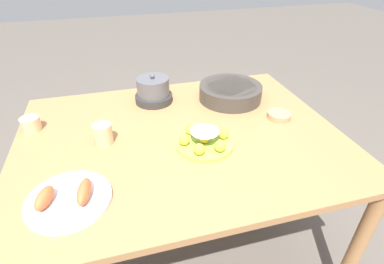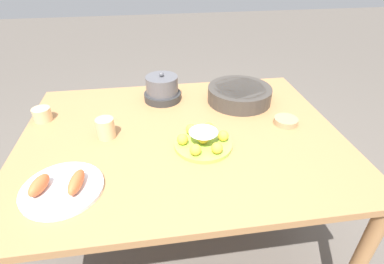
{
  "view_description": "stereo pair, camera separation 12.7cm",
  "coord_description": "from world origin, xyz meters",
  "px_view_note": "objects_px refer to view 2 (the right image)",
  "views": [
    {
      "loc": [
        -0.24,
        -1.08,
        1.46
      ],
      "look_at": [
        0.04,
        -0.05,
        0.76
      ],
      "focal_mm": 28.0,
      "sensor_mm": 36.0,
      "label": 1
    },
    {
      "loc": [
        -0.12,
        -1.1,
        1.46
      ],
      "look_at": [
        0.04,
        -0.05,
        0.76
      ],
      "focal_mm": 28.0,
      "sensor_mm": 36.0,
      "label": 2
    }
  ],
  "objects_px": {
    "seafood_platter": "(61,187)",
    "warming_pot": "(162,89)",
    "sauce_bowl": "(286,121)",
    "dining_table": "(182,148)",
    "cake_plate": "(203,140)",
    "serving_bowl": "(239,94)",
    "cup_near": "(106,128)",
    "cup_far": "(42,114)"
  },
  "relations": [
    {
      "from": "warming_pot",
      "to": "cup_near",
      "type": "bearing_deg",
      "value": -129.36
    },
    {
      "from": "cake_plate",
      "to": "cup_near",
      "type": "distance_m",
      "value": 0.42
    },
    {
      "from": "cake_plate",
      "to": "warming_pot",
      "type": "distance_m",
      "value": 0.47
    },
    {
      "from": "serving_bowl",
      "to": "warming_pot",
      "type": "distance_m",
      "value": 0.41
    },
    {
      "from": "dining_table",
      "to": "cup_far",
      "type": "xyz_separation_m",
      "value": [
        -0.64,
        0.22,
        0.11
      ]
    },
    {
      "from": "dining_table",
      "to": "serving_bowl",
      "type": "bearing_deg",
      "value": 38.3
    },
    {
      "from": "dining_table",
      "to": "cup_far",
      "type": "bearing_deg",
      "value": 161.32
    },
    {
      "from": "sauce_bowl",
      "to": "warming_pot",
      "type": "xyz_separation_m",
      "value": [
        -0.55,
        0.33,
        0.05
      ]
    },
    {
      "from": "cup_near",
      "to": "seafood_platter",
      "type": "bearing_deg",
      "value": -111.39
    },
    {
      "from": "dining_table",
      "to": "seafood_platter",
      "type": "relative_size",
      "value": 5.03
    },
    {
      "from": "seafood_platter",
      "to": "warming_pot",
      "type": "height_order",
      "value": "warming_pot"
    },
    {
      "from": "serving_bowl",
      "to": "cup_far",
      "type": "xyz_separation_m",
      "value": [
        -0.97,
        -0.05,
        -0.01
      ]
    },
    {
      "from": "serving_bowl",
      "to": "cup_near",
      "type": "bearing_deg",
      "value": -159.92
    },
    {
      "from": "cup_near",
      "to": "cup_far",
      "type": "distance_m",
      "value": 0.37
    },
    {
      "from": "seafood_platter",
      "to": "cup_far",
      "type": "distance_m",
      "value": 0.54
    },
    {
      "from": "cup_far",
      "to": "dining_table",
      "type": "bearing_deg",
      "value": -18.68
    },
    {
      "from": "dining_table",
      "to": "cake_plate",
      "type": "distance_m",
      "value": 0.17
    },
    {
      "from": "warming_pot",
      "to": "seafood_platter",
      "type": "bearing_deg",
      "value": -121.3
    },
    {
      "from": "warming_pot",
      "to": "cake_plate",
      "type": "bearing_deg",
      "value": -73.06
    },
    {
      "from": "cake_plate",
      "to": "seafood_platter",
      "type": "height_order",
      "value": "cake_plate"
    },
    {
      "from": "sauce_bowl",
      "to": "dining_table",
      "type": "bearing_deg",
      "value": -178.28
    },
    {
      "from": "serving_bowl",
      "to": "cup_far",
      "type": "bearing_deg",
      "value": -176.95
    },
    {
      "from": "cake_plate",
      "to": "cup_far",
      "type": "xyz_separation_m",
      "value": [
        -0.71,
        0.32,
        0.0
      ]
    },
    {
      "from": "sauce_bowl",
      "to": "cake_plate",
      "type": "bearing_deg",
      "value": -164.04
    },
    {
      "from": "cake_plate",
      "to": "warming_pot",
      "type": "height_order",
      "value": "warming_pot"
    },
    {
      "from": "dining_table",
      "to": "cup_near",
      "type": "xyz_separation_m",
      "value": [
        -0.32,
        0.02,
        0.12
      ]
    },
    {
      "from": "serving_bowl",
      "to": "cup_near",
      "type": "height_order",
      "value": "cup_near"
    },
    {
      "from": "serving_bowl",
      "to": "seafood_platter",
      "type": "relative_size",
      "value": 1.19
    },
    {
      "from": "sauce_bowl",
      "to": "seafood_platter",
      "type": "distance_m",
      "value": 0.99
    },
    {
      "from": "serving_bowl",
      "to": "cup_near",
      "type": "distance_m",
      "value": 0.71
    },
    {
      "from": "sauce_bowl",
      "to": "cup_near",
      "type": "height_order",
      "value": "cup_near"
    },
    {
      "from": "cake_plate",
      "to": "cup_near",
      "type": "height_order",
      "value": "cup_near"
    },
    {
      "from": "dining_table",
      "to": "seafood_platter",
      "type": "distance_m",
      "value": 0.54
    },
    {
      "from": "cup_near",
      "to": "warming_pot",
      "type": "height_order",
      "value": "warming_pot"
    },
    {
      "from": "seafood_platter",
      "to": "cup_near",
      "type": "distance_m",
      "value": 0.34
    },
    {
      "from": "serving_bowl",
      "to": "sauce_bowl",
      "type": "relative_size",
      "value": 3.02
    },
    {
      "from": "cup_far",
      "to": "warming_pot",
      "type": "height_order",
      "value": "warming_pot"
    },
    {
      "from": "sauce_bowl",
      "to": "cup_near",
      "type": "bearing_deg",
      "value": 179.29
    },
    {
      "from": "cup_far",
      "to": "warming_pot",
      "type": "distance_m",
      "value": 0.59
    },
    {
      "from": "sauce_bowl",
      "to": "seafood_platter",
      "type": "height_order",
      "value": "seafood_platter"
    },
    {
      "from": "sauce_bowl",
      "to": "warming_pot",
      "type": "distance_m",
      "value": 0.65
    },
    {
      "from": "cake_plate",
      "to": "dining_table",
      "type": "bearing_deg",
      "value": 126.94
    }
  ]
}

